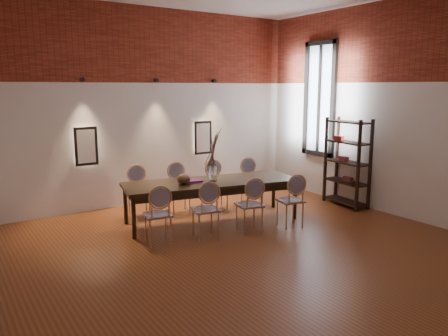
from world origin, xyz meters
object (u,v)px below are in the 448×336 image
chair_near_d (290,200)px  bowl (184,179)px  chair_near_a (158,214)px  chair_far_c (217,185)px  shelving_rack (347,162)px  chair_near_b (205,209)px  book (194,181)px  chair_near_c (249,205)px  chair_far_a (139,192)px  chair_far_d (252,182)px  vase (213,173)px  dining_table (212,201)px  chair_far_b (179,189)px

chair_near_d → bowl: (-1.51, 1.08, 0.37)m
chair_near_a → chair_far_c: size_ratio=1.00×
chair_far_c → shelving_rack: size_ratio=0.52×
chair_near_b → book: (0.26, 0.80, 0.30)m
chair_far_c → chair_near_c: bearing=90.0°
chair_near_a → chair_near_b: same height
chair_far_a → chair_far_d: same height
chair_far_c → chair_near_a: bearing=45.0°
chair_near_c → vase: (-0.19, 0.84, 0.43)m
dining_table → shelving_rack: (2.90, -0.59, 0.53)m
shelving_rack → bowl: bearing=174.7°
vase → dining_table: bearing=167.7°
bowl → chair_near_c: bearing=-50.7°
chair_near_c → chair_far_b: (-0.43, 1.70, 0.00)m
chair_near_b → shelving_rack: shelving_rack is taller
chair_near_d → shelving_rack: size_ratio=0.52×
vase → book: vase is taller
chair_near_b → chair_near_d: 1.56m
chair_near_d → chair_far_c: (-0.43, 1.70, 0.00)m
vase → chair_near_c: bearing=-77.3°
chair_near_d → chair_near_b: bearing=180.0°
chair_near_d → shelving_rack: bearing=24.7°
chair_near_d → book: (-1.27, 1.13, 0.30)m
chair_far_b → chair_far_d: (1.53, -0.33, 0.00)m
chair_far_c → chair_far_d: bearing=-180.0°
chair_far_d → bowl: bearing=26.0°
chair_far_a → bowl: (0.45, -0.95, 0.37)m
chair_far_b → shelving_rack: bearing=167.5°
chair_far_c → book: 1.05m
chair_far_b → shelving_rack: 3.46m
chair_near_d → book: 1.73m
shelving_rack → vase: bearing=174.0°
chair_near_d → vase: 1.45m
chair_near_b → chair_far_d: bearing=45.0°
bowl → vase: bearing=-7.2°
chair_near_c → chair_far_a: bearing=135.0°
chair_near_c → chair_far_c: bearing=90.0°
shelving_rack → chair_far_a: bearing=163.0°
chair_near_c → vase: 0.96m
dining_table → chair_far_c: size_ratio=3.33×
chair_near_b → bowl: bearing=101.0°
chair_near_d → shelving_rack: shelving_rack is taller
chair_near_d → chair_far_c: 1.75m
chair_near_c → chair_far_c: same height
chair_near_b → book: size_ratio=3.62×
chair_far_b → chair_far_d: same height
chair_far_a → chair_far_c: bearing=180.0°
chair_near_c → vase: bearing=115.0°
chair_far_d → shelving_rack: size_ratio=0.52×
chair_near_c → bowl: bearing=141.6°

